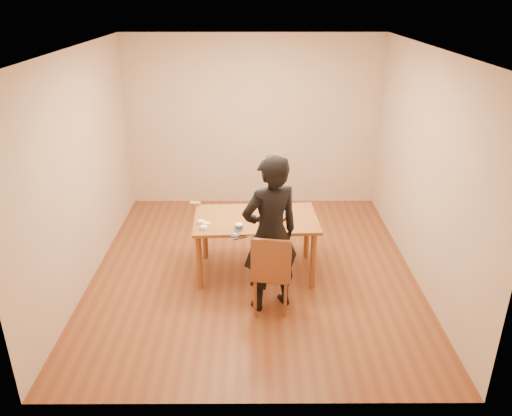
{
  "coord_description": "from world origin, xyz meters",
  "views": [
    {
      "loc": [
        0.01,
        -5.51,
        3.28
      ],
      "look_at": [
        0.03,
        -0.1,
        0.9
      ],
      "focal_mm": 35.0,
      "sensor_mm": 36.0,
      "label": 1
    }
  ],
  "objects_px": {
    "dining_chair": "(270,273)",
    "person": "(270,235)",
    "cake": "(275,214)",
    "dining_table": "(256,219)",
    "cake_plate": "(275,217)"
  },
  "relations": [
    {
      "from": "dining_chair",
      "to": "dining_table",
      "type": "bearing_deg",
      "value": 110.27
    },
    {
      "from": "cake",
      "to": "person",
      "type": "distance_m",
      "value": 0.73
    },
    {
      "from": "dining_chair",
      "to": "person",
      "type": "distance_m",
      "value": 0.44
    },
    {
      "from": "cake",
      "to": "person",
      "type": "xyz_separation_m",
      "value": [
        -0.08,
        -0.72,
        0.08
      ]
    },
    {
      "from": "dining_chair",
      "to": "cake",
      "type": "distance_m",
      "value": 0.85
    },
    {
      "from": "cake",
      "to": "person",
      "type": "relative_size",
      "value": 0.13
    },
    {
      "from": "dining_chair",
      "to": "cake",
      "type": "height_order",
      "value": "cake"
    },
    {
      "from": "person",
      "to": "cake",
      "type": "bearing_deg",
      "value": -120.68
    },
    {
      "from": "cake",
      "to": "cake_plate",
      "type": "bearing_deg",
      "value": 90.0
    },
    {
      "from": "cake_plate",
      "to": "person",
      "type": "distance_m",
      "value": 0.74
    },
    {
      "from": "dining_table",
      "to": "cake_plate",
      "type": "xyz_separation_m",
      "value": [
        0.23,
        -0.01,
        0.03
      ]
    },
    {
      "from": "cake_plate",
      "to": "cake",
      "type": "bearing_deg",
      "value": -90.0
    },
    {
      "from": "dining_chair",
      "to": "cake",
      "type": "xyz_separation_m",
      "value": [
        0.08,
        0.76,
        0.36
      ]
    },
    {
      "from": "dining_table",
      "to": "dining_chair",
      "type": "height_order",
      "value": "dining_table"
    },
    {
      "from": "dining_chair",
      "to": "cake_plate",
      "type": "relative_size",
      "value": 1.44
    }
  ]
}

